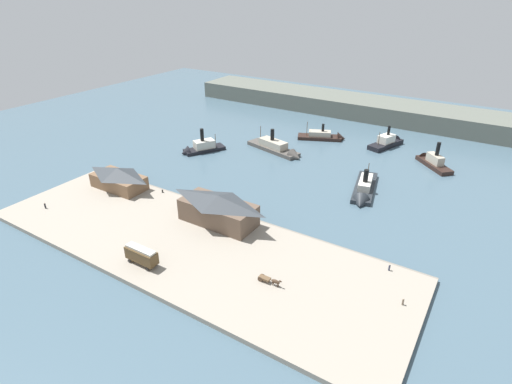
# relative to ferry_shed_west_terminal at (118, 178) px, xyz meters

# --- Properties ---
(ground_plane) EXTENTS (320.00, 320.00, 0.00)m
(ground_plane) POSITION_rel_ferry_shed_west_terminal_xyz_m (37.44, 10.13, -4.59)
(ground_plane) COLOR #476070
(quay_promenade) EXTENTS (110.00, 36.00, 1.20)m
(quay_promenade) POSITION_rel_ferry_shed_west_terminal_xyz_m (37.44, -11.87, -3.99)
(quay_promenade) COLOR #9E9384
(quay_promenade) RESTS_ON ground
(seawall_edge) EXTENTS (110.00, 0.80, 1.00)m
(seawall_edge) POSITION_rel_ferry_shed_west_terminal_xyz_m (37.44, 6.53, -4.09)
(seawall_edge) COLOR gray
(seawall_edge) RESTS_ON ground
(ferry_shed_west_terminal) EXTENTS (17.38, 8.85, 6.67)m
(ferry_shed_west_terminal) POSITION_rel_ferry_shed_west_terminal_xyz_m (0.00, 0.00, 0.00)
(ferry_shed_west_terminal) COLOR brown
(ferry_shed_west_terminal) RESTS_ON quay_promenade
(ferry_shed_central_terminal) EXTENTS (20.73, 9.51, 7.95)m
(ferry_shed_central_terminal) POSITION_rel_ferry_shed_west_terminal_xyz_m (38.31, -0.03, 0.64)
(ferry_shed_central_terminal) COLOR brown
(ferry_shed_central_terminal) RESTS_ON quay_promenade
(street_tram) EXTENTS (8.05, 2.84, 4.28)m
(street_tram) POSITION_rel_ferry_shed_west_terminal_xyz_m (34.61, -23.74, -0.89)
(street_tram) COLOR #4C381E
(street_tram) RESTS_ON quay_promenade
(horse_cart) EXTENTS (5.47, 1.32, 1.87)m
(horse_cart) POSITION_rel_ferry_shed_west_terminal_xyz_m (62.32, -14.28, -2.45)
(horse_cart) COLOR brown
(horse_cart) RESTS_ON quay_promenade
(pedestrian_by_tram) EXTENTS (0.44, 0.44, 1.77)m
(pedestrian_by_tram) POSITION_rel_ferry_shed_west_terminal_xyz_m (-7.57, -20.16, -2.58)
(pedestrian_by_tram) COLOR #232328
(pedestrian_by_tram) RESTS_ON quay_promenade
(pedestrian_standing_center) EXTENTS (0.40, 0.40, 1.61)m
(pedestrian_standing_center) POSITION_rel_ferry_shed_west_terminal_xyz_m (82.56, 3.59, -2.65)
(pedestrian_standing_center) COLOR #33384C
(pedestrian_standing_center) RESTS_ON quay_promenade
(pedestrian_walking_west) EXTENTS (0.38, 0.38, 1.54)m
(pedestrian_walking_west) POSITION_rel_ferry_shed_west_terminal_xyz_m (87.92, -5.82, -2.68)
(pedestrian_walking_west) COLOR #6B5B4C
(pedestrian_walking_west) RESTS_ON quay_promenade
(mooring_post_center_west) EXTENTS (0.44, 0.44, 0.90)m
(mooring_post_center_west) POSITION_rel_ferry_shed_west_terminal_xyz_m (21.68, 5.06, -2.94)
(mooring_post_center_west) COLOR black
(mooring_post_center_west) RESTS_ON quay_promenade
(mooring_post_center_east) EXTENTS (0.44, 0.44, 0.90)m
(mooring_post_center_east) POSITION_rel_ferry_shed_west_terminal_xyz_m (13.52, 4.64, -2.94)
(mooring_post_center_east) COLOR black
(mooring_post_center_east) RESTS_ON quay_promenade
(ferry_mid_harbor) EXTENTS (26.06, 11.77, 10.35)m
(ferry_mid_harbor) POSITION_rel_ferry_shed_west_terminal_xyz_m (25.67, 54.75, -3.09)
(ferry_mid_harbor) COLOR #514C47
(ferry_mid_harbor) RESTS_ON ground
(ferry_approaching_west) EXTENTS (10.64, 25.05, 9.46)m
(ferry_approaching_west) POSITION_rel_ferry_shed_west_terminal_xyz_m (64.87, 38.49, -3.44)
(ferry_approaching_west) COLOR #23282D
(ferry_approaching_west) RESTS_ON ground
(ferry_departing_north) EXTENTS (12.98, 17.41, 10.87)m
(ferry_departing_north) POSITION_rel_ferry_shed_west_terminal_xyz_m (-0.18, 39.25, -3.00)
(ferry_departing_north) COLOR black
(ferry_departing_north) RESTS_ON ground
(ferry_near_quay) EXTENTS (10.68, 18.76, 9.86)m
(ferry_near_quay) POSITION_rel_ferry_shed_west_terminal_xyz_m (59.27, 84.59, -2.97)
(ferry_near_quay) COLOR black
(ferry_near_quay) RESTS_ON ground
(ferry_outer_harbor) EXTENTS (20.02, 12.89, 9.07)m
(ferry_outer_harbor) POSITION_rel_ferry_shed_west_terminal_xyz_m (35.03, 78.30, -3.44)
(ferry_outer_harbor) COLOR black
(ferry_outer_harbor) RESTS_ON ground
(ferry_approaching_east) EXTENTS (15.31, 15.42, 10.62)m
(ferry_approaching_east) POSITION_rel_ferry_shed_west_terminal_xyz_m (77.77, 73.31, -3.05)
(ferry_approaching_east) COLOR black
(ferry_approaching_east) RESTS_ON ground
(far_headland) EXTENTS (180.00, 24.00, 8.00)m
(far_headland) POSITION_rel_ferry_shed_west_terminal_xyz_m (37.44, 120.13, -0.59)
(far_headland) COLOR #60665B
(far_headland) RESTS_ON ground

